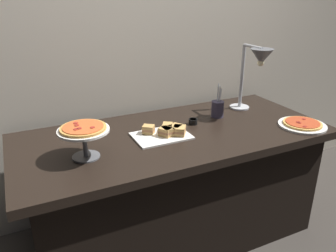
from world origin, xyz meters
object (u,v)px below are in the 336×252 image
pizza_plate_center (84,132)px  sauce_cup_near (193,121)px  pizza_plate_front (302,124)px  utensil_holder (218,109)px  heat_lamp (257,63)px  sandwich_platter (166,132)px

pizza_plate_center → sauce_cup_near: size_ratio=4.61×
pizza_plate_front → pizza_plate_center: 1.36m
pizza_plate_center → sauce_cup_near: 0.76m
utensil_holder → pizza_plate_center: bearing=-167.6°
pizza_plate_front → utensil_holder: 0.55m
utensil_holder → pizza_plate_front: bearing=-43.5°
pizza_plate_front → heat_lamp: bearing=115.4°
pizza_plate_center → sandwich_platter: (0.49, 0.07, -0.12)m
pizza_plate_center → utensil_holder: size_ratio=1.14×
heat_lamp → pizza_plate_front: heat_lamp is taller
sandwich_platter → pizza_plate_center: bearing=-172.1°
sauce_cup_near → utensil_holder: 0.22m
pizza_plate_front → utensil_holder: bearing=136.5°
sauce_cup_near → sandwich_platter: bearing=-158.5°
heat_lamp → pizza_plate_center: size_ratio=1.78×
sandwich_platter → utensil_holder: 0.48m
pizza_plate_front → pizza_plate_center: pizza_plate_center is taller
sauce_cup_near → utensil_holder: size_ratio=0.25×
pizza_plate_center → sauce_cup_near: pizza_plate_center is taller
sandwich_platter → pizza_plate_front: bearing=-15.5°
utensil_holder → sauce_cup_near: bearing=-167.9°
sauce_cup_near → pizza_plate_center: bearing=-167.5°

